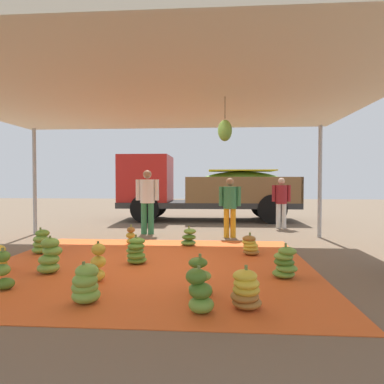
# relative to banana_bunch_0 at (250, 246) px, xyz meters

# --- Properties ---
(ground_plane) EXTENTS (40.00, 40.00, 0.00)m
(ground_plane) POSITION_rel_banana_bunch_0_xyz_m (-1.81, 2.06, -0.19)
(ground_plane) COLOR brown
(tarp_orange) EXTENTS (5.49, 5.12, 0.01)m
(tarp_orange) POSITION_rel_banana_bunch_0_xyz_m (-1.81, -0.94, -0.18)
(tarp_orange) COLOR #E05B23
(tarp_orange) RESTS_ON ground
(tent_canopy) EXTENTS (8.00, 7.00, 2.94)m
(tent_canopy) POSITION_rel_banana_bunch_0_xyz_m (-1.80, -1.03, 2.66)
(tent_canopy) COLOR #9EA0A5
(tent_canopy) RESTS_ON ground
(banana_bunch_0) EXTENTS (0.43, 0.41, 0.44)m
(banana_bunch_0) POSITION_rel_banana_bunch_0_xyz_m (0.00, 0.00, 0.00)
(banana_bunch_0) COLOR #996628
(banana_bunch_0) RESTS_ON tarp_orange
(banana_bunch_1) EXTENTS (0.32, 0.28, 0.56)m
(banana_bunch_1) POSITION_rel_banana_bunch_0_xyz_m (-3.47, -2.40, 0.06)
(banana_bunch_1) COLOR #477523
(banana_bunch_1) RESTS_ON tarp_orange
(banana_bunch_2) EXTENTS (0.47, 0.50, 0.51)m
(banana_bunch_2) POSITION_rel_banana_bunch_0_xyz_m (-2.05, -0.85, 0.03)
(banana_bunch_2) COLOR #60932D
(banana_bunch_2) RESTS_ON tarp_orange
(banana_bunch_3) EXTENTS (0.32, 0.32, 0.46)m
(banana_bunch_3) POSITION_rel_banana_bunch_0_xyz_m (-2.60, 0.98, 0.01)
(banana_bunch_3) COLOR gold
(banana_bunch_3) RESTS_ON tarp_orange
(banana_bunch_5) EXTENTS (0.44, 0.46, 0.52)m
(banana_bunch_5) POSITION_rel_banana_bunch_0_xyz_m (-4.13, -0.15, 0.04)
(banana_bunch_5) COLOR #6B9E38
(banana_bunch_5) RESTS_ON tarp_orange
(banana_bunch_6) EXTENTS (0.45, 0.47, 0.50)m
(banana_bunch_6) POSITION_rel_banana_bunch_0_xyz_m (-0.32, -2.89, 0.03)
(banana_bunch_6) COLOR #996628
(banana_bunch_6) RESTS_ON tarp_orange
(banana_bunch_7) EXTENTS (0.42, 0.43, 0.49)m
(banana_bunch_7) POSITION_rel_banana_bunch_0_xyz_m (-2.19, -2.83, 0.04)
(banana_bunch_7) COLOR #75A83D
(banana_bunch_7) RESTS_ON tarp_orange
(banana_bunch_8) EXTENTS (0.39, 0.38, 0.52)m
(banana_bunch_8) POSITION_rel_banana_bunch_0_xyz_m (-0.83, -3.04, 0.05)
(banana_bunch_8) COLOR #6B9E38
(banana_bunch_8) RESTS_ON tarp_orange
(banana_bunch_9) EXTENTS (0.44, 0.45, 0.44)m
(banana_bunch_9) POSITION_rel_banana_bunch_0_xyz_m (-1.27, 0.92, -0.00)
(banana_bunch_9) COLOR #6B9E38
(banana_bunch_9) RESTS_ON tarp_orange
(banana_bunch_10) EXTENTS (0.31, 0.33, 0.57)m
(banana_bunch_10) POSITION_rel_banana_bunch_0_xyz_m (-2.36, -1.92, 0.07)
(banana_bunch_10) COLOR gold
(banana_bunch_10) RESTS_ON tarp_orange
(banana_bunch_11) EXTENTS (0.44, 0.46, 0.52)m
(banana_bunch_11) POSITION_rel_banana_bunch_0_xyz_m (0.36, -1.56, 0.03)
(banana_bunch_11) COLOR #6B9E38
(banana_bunch_11) RESTS_ON tarp_orange
(banana_bunch_12) EXTENTS (0.40, 0.40, 0.52)m
(banana_bunch_12) POSITION_rel_banana_bunch_0_xyz_m (-0.87, -2.39, 0.03)
(banana_bunch_12) COLOR #60932D
(banana_bunch_12) RESTS_ON tarp_orange
(banana_bunch_13) EXTENTS (0.42, 0.42, 0.58)m
(banana_bunch_13) POSITION_rel_banana_bunch_0_xyz_m (-3.26, -1.55, 0.07)
(banana_bunch_13) COLOR #75A83D
(banana_bunch_13) RESTS_ON tarp_orange
(cargo_truck_main) EXTENTS (6.48, 2.37, 2.40)m
(cargo_truck_main) POSITION_rel_banana_bunch_0_xyz_m (-1.20, 6.16, 1.02)
(cargo_truck_main) COLOR #2D2D2D
(cargo_truck_main) RESTS_ON ground
(worker_0) EXTENTS (0.57, 0.35, 1.56)m
(worker_0) POSITION_rel_banana_bunch_0_xyz_m (1.33, 4.06, 0.72)
(worker_0) COLOR silver
(worker_0) RESTS_ON ground
(worker_1) EXTENTS (0.64, 0.39, 1.75)m
(worker_1) POSITION_rel_banana_bunch_0_xyz_m (-2.55, 2.60, 0.83)
(worker_1) COLOR #337A4C
(worker_1) RESTS_ON ground
(worker_2) EXTENTS (0.56, 0.34, 1.53)m
(worker_2) POSITION_rel_banana_bunch_0_xyz_m (-0.32, 2.18, 0.70)
(worker_2) COLOR orange
(worker_2) RESTS_ON ground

